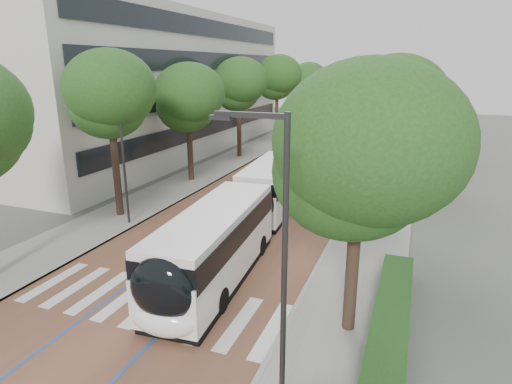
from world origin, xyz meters
TOP-DOWN VIEW (x-y plane):
  - ground at (0.00, 0.00)m, footprint 160.00×160.00m
  - road at (0.00, 40.00)m, footprint 11.00×140.00m
  - sidewalk_left at (-7.50, 40.00)m, footprint 4.00×140.00m
  - sidewalk_right at (7.50, 40.00)m, footprint 4.00×140.00m
  - kerb_left at (-5.60, 40.00)m, footprint 0.20×140.00m
  - kerb_right at (5.60, 40.00)m, footprint 0.20×140.00m
  - zebra_crossing at (0.20, 1.00)m, footprint 10.55×3.60m
  - lane_line_left at (-1.60, 40.00)m, footprint 0.12×126.00m
  - lane_line_right at (1.60, 40.00)m, footprint 0.12×126.00m
  - office_building at (-19.47, 28.00)m, footprint 18.11×40.00m
  - hedge at (9.10, 0.00)m, footprint 1.20×14.00m
  - streetlight_near at (6.62, -3.00)m, footprint 1.82×0.20m
  - streetlight_far at (6.62, 22.00)m, footprint 1.82×0.20m
  - lamp_post_left at (-6.10, 8.00)m, footprint 0.14×0.14m
  - trees_left at (-7.50, 26.38)m, footprint 5.74×60.59m
  - trees_right at (7.70, 18.57)m, footprint 6.01×47.51m
  - lead_bus at (1.45, 7.46)m, footprint 3.76×18.52m
  - bus_queued_0 at (1.46, 23.41)m, footprint 3.29×12.53m
  - bus_queued_1 at (2.22, 36.92)m, footprint 2.67×12.43m
  - bus_queued_2 at (1.74, 50.39)m, footprint 2.84×12.46m

SIDE VIEW (x-z plane):
  - ground at x=0.00m, z-range 0.00..0.00m
  - road at x=0.00m, z-range 0.00..0.02m
  - lane_line_left at x=-1.60m, z-range 0.02..0.03m
  - lane_line_right at x=1.60m, z-range 0.02..0.03m
  - zebra_crossing at x=0.20m, z-range 0.02..0.03m
  - sidewalk_left at x=-7.50m, z-range 0.00..0.12m
  - sidewalk_right at x=7.50m, z-range 0.00..0.12m
  - kerb_left at x=-5.60m, z-range -0.01..0.13m
  - kerb_right at x=5.60m, z-range -0.01..0.13m
  - hedge at x=9.10m, z-range 0.12..0.92m
  - bus_queued_0 at x=1.46m, z-range 0.02..3.22m
  - bus_queued_1 at x=2.22m, z-range 0.02..3.22m
  - bus_queued_2 at x=1.74m, z-range 0.02..3.22m
  - lead_bus at x=1.45m, z-range 0.03..3.23m
  - lamp_post_left at x=-6.10m, z-range 0.12..8.12m
  - streetlight_near at x=6.62m, z-range 0.82..8.82m
  - streetlight_far at x=6.62m, z-range 0.82..8.82m
  - trees_right at x=7.70m, z-range 1.83..10.90m
  - trees_left at x=-7.50m, z-range 1.95..11.63m
  - office_building at x=-19.47m, z-range 0.00..14.00m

